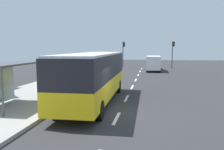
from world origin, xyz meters
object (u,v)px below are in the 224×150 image
(white_van, at_px, (153,62))
(sedan_near, at_px, (154,64))
(bus, at_px, (94,75))
(traffic_light_near_side, at_px, (173,50))
(bus_shelter, at_px, (3,73))
(recycling_bin_blue, at_px, (56,92))
(recycling_bin_yellow, at_px, (52,94))
(traffic_light_far_side, at_px, (123,50))

(white_van, xyz_separation_m, sedan_near, (0.10, 3.65, -0.55))
(bus, relative_size, sedan_near, 2.48)
(traffic_light_near_side, distance_m, bus_shelter, 32.71)
(white_van, relative_size, traffic_light_near_side, 1.11)
(sedan_near, relative_size, bus_shelter, 1.11)
(white_van, xyz_separation_m, recycling_bin_blue, (-6.40, -22.47, -0.69))
(recycling_bin_yellow, bearing_deg, traffic_light_far_side, 87.86)
(bus_shelter, bearing_deg, sedan_near, 72.97)
(recycling_bin_blue, bearing_deg, bus_shelter, -133.52)
(white_van, xyz_separation_m, recycling_bin_yellow, (-6.40, -23.17, -0.69))
(traffic_light_near_side, bearing_deg, sedan_near, -148.05)
(bus, distance_m, recycling_bin_yellow, 2.89)
(white_van, distance_m, recycling_bin_blue, 23.37)
(bus, distance_m, sedan_near, 26.26)
(bus_shelter, bearing_deg, white_van, 70.85)
(sedan_near, height_order, recycling_bin_blue, sedan_near)
(sedan_near, bearing_deg, bus, -98.80)
(traffic_light_far_side, height_order, bus_shelter, traffic_light_far_side)
(recycling_bin_blue, relative_size, traffic_light_near_side, 0.20)
(recycling_bin_yellow, height_order, bus_shelter, bus_shelter)
(bus_shelter, bearing_deg, recycling_bin_yellow, 36.38)
(traffic_light_near_side, height_order, bus_shelter, traffic_light_near_side)
(sedan_near, relative_size, traffic_light_far_side, 0.96)
(recycling_bin_blue, distance_m, traffic_light_near_side, 29.84)
(bus, xyz_separation_m, traffic_light_far_side, (-1.38, 28.73, 1.25))
(bus, xyz_separation_m, recycling_bin_blue, (-2.49, -0.18, -1.19))
(bus, xyz_separation_m, white_van, (3.91, 22.28, -0.50))
(sedan_near, height_order, recycling_bin_yellow, sedan_near)
(white_van, xyz_separation_m, traffic_light_far_side, (-5.30, 6.45, 1.75))
(recycling_bin_yellow, distance_m, traffic_light_far_side, 29.73)
(recycling_bin_blue, xyz_separation_m, bus_shelter, (-2.21, -2.33, 1.44))
(white_van, distance_m, traffic_light_near_side, 6.78)
(sedan_near, bearing_deg, bus_shelter, -107.03)
(white_van, distance_m, recycling_bin_yellow, 24.04)
(bus, xyz_separation_m, bus_shelter, (-4.70, -2.51, 0.25))
(sedan_near, relative_size, recycling_bin_blue, 4.69)
(bus, relative_size, traffic_light_far_side, 2.39)
(white_van, xyz_separation_m, traffic_light_near_side, (3.30, 5.65, 1.78))
(sedan_near, xyz_separation_m, recycling_bin_yellow, (-6.50, -26.82, -0.14))
(recycling_bin_blue, height_order, bus_shelter, bus_shelter)
(white_van, distance_m, bus_shelter, 26.26)
(bus, relative_size, white_van, 2.12)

